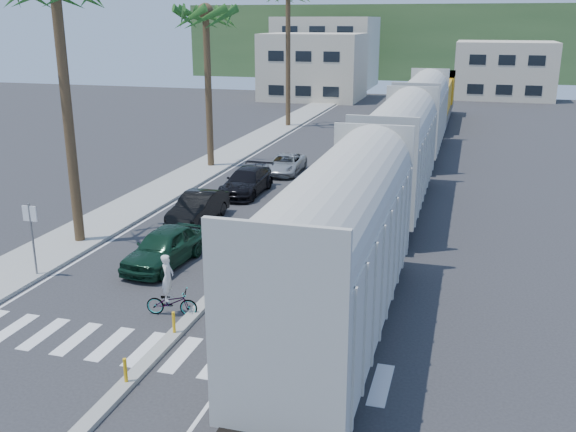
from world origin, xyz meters
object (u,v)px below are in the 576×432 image
object	(u,v)px
cyclist	(171,296)
car_second	(198,207)
car_lead	(164,247)
street_sign	(32,229)

from	to	relation	value
cyclist	car_second	bearing A→B (deg)	10.03
cyclist	car_lead	bearing A→B (deg)	20.53
street_sign	car_lead	bearing A→B (deg)	31.27
car_lead	car_second	world-z (taller)	car_lead
street_sign	car_second	bearing A→B (deg)	69.21
street_sign	car_lead	world-z (taller)	street_sign
car_lead	cyclist	xyz separation A→B (m)	(2.30, -4.14, -0.09)
street_sign	car_lead	xyz separation A→B (m)	(4.22, 2.56, -1.19)
car_lead	cyclist	distance (m)	4.74
street_sign	car_second	size ratio (longest dim) A/B	0.66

